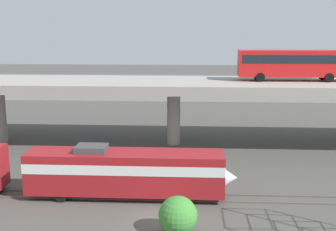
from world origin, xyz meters
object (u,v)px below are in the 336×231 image
Objects in this scene: train_locomotive at (135,171)px; transit_bus_on_overpass at (293,62)px; parked_car_1 at (34,84)px; parked_car_0 at (271,84)px; parked_car_2 at (217,83)px; parked_car_3 at (244,85)px.

transit_bus_on_overpass reaches higher than train_locomotive.
train_locomotive is 3.51× the size of parked_car_1.
transit_bus_on_overpass is at bearing -96.94° from parked_car_0.
parked_car_3 is at bearing -16.12° from parked_car_2.
transit_bus_on_overpass is (15.58, 16.73, 7.23)m from train_locomotive.
parked_car_0 is (4.49, 36.92, -7.06)m from transit_bus_on_overpass.
train_locomotive is 57.90m from parked_car_1.
train_locomotive reaches higher than parked_car_3.
parked_car_2 is (-10.66, -0.05, -0.00)m from parked_car_0.
parked_car_2 is at bearing 80.04° from train_locomotive.
train_locomotive is at bearing -99.96° from parked_car_2.
parked_car_1 is 1.16× the size of parked_car_2.
transit_bus_on_overpass is 37.85m from parked_car_0.
transit_bus_on_overpass is at bearing 47.04° from train_locomotive.
parked_car_0 is at bearing 0.24° from parked_car_2.
transit_bus_on_overpass reaches higher than parked_car_2.
train_locomotive is 57.28m from parked_car_0.
transit_bus_on_overpass reaches higher than parked_car_0.
train_locomotive is 4.07× the size of parked_car_2.
train_locomotive is at bearing 74.27° from parked_car_3.
parked_car_3 is (-0.91, 35.35, -7.06)m from transit_bus_on_overpass.
parked_car_0 is 10.66m from parked_car_2.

